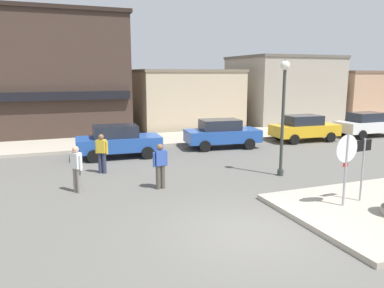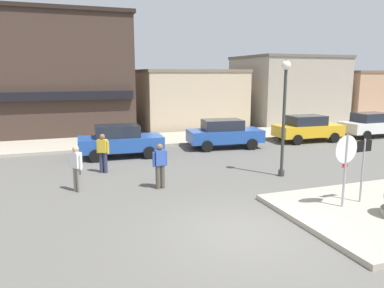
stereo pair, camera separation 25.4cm
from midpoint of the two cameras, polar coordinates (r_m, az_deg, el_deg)
name	(u,v)px [view 2 (the right image)]	position (r m, az deg, el deg)	size (l,w,h in m)	color
ground_plane	(244,233)	(9.92, 8.71, -13.24)	(160.00, 160.00, 0.00)	#5B5954
kerb_far	(137,141)	(22.42, -8.13, 0.49)	(80.00, 4.00, 0.15)	#A89E8C
stop_sign	(345,161)	(11.70, 22.92, -2.44)	(0.82, 0.09, 2.30)	#9E9EA3
one_way_sign	(363,164)	(12.40, 25.13, -2.79)	(0.60, 0.07, 2.10)	#9E9EA3
lamp_post	(285,101)	(14.88, 14.40, 6.33)	(0.36, 0.36, 4.54)	#333833
parked_car_nearest	(120,141)	(18.42, -10.53, 0.52)	(4.09, 2.04, 1.56)	#234C9E
parked_car_second	(224,133)	(20.41, 5.29, 1.64)	(4.16, 2.21, 1.56)	#234C9E
parked_car_third	(308,128)	(23.36, 17.49, 2.34)	(4.07, 2.01, 1.56)	gold
parked_car_fourth	(372,125)	(26.47, 25.93, 2.69)	(4.02, 1.92, 1.56)	white
pedestrian_crossing_near	(103,152)	(15.58, -12.96, -1.20)	(0.51, 0.38, 1.61)	#2D334C
pedestrian_crossing_far	(160,165)	(13.15, -4.35, -3.14)	(0.56, 0.26, 1.61)	#4C473D
pedestrian_kerb_side	(77,167)	(13.31, -16.64, -3.40)	(0.38, 0.51, 1.61)	gray
building_corner_shop	(59,74)	(27.99, -19.34, 9.98)	(9.22, 9.21, 7.88)	#3D2D26
building_storefront_left_near	(189,98)	(28.53, -0.13, 6.97)	(7.61, 5.68, 4.29)	tan
building_storefront_left_mid	(287,90)	(32.28, 14.49, 8.04)	(7.70, 6.71, 5.39)	#9E9384
building_storefront_right_near	(365,95)	(36.53, 25.06, 6.75)	(6.72, 5.61, 4.24)	tan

